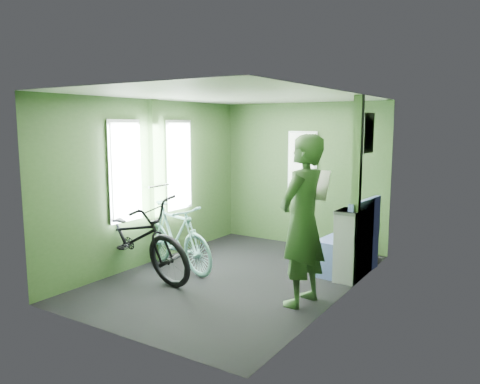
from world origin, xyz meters
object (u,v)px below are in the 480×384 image
object	(u,v)px
bicycle_black	(134,277)
waste_box	(348,246)
bicycle_mint	(176,269)
bench_seat	(348,250)
passenger	(302,221)

from	to	relation	value
bicycle_black	waste_box	xyz separation A→B (m)	(2.38, 1.35, 0.45)
bicycle_black	bicycle_mint	size ratio (longest dim) A/B	1.31
bicycle_black	bench_seat	xyz separation A→B (m)	(2.27, 1.68, 0.29)
bench_seat	bicycle_mint	bearing A→B (deg)	-146.03
passenger	bench_seat	distance (m)	1.49
bicycle_mint	waste_box	bearing A→B (deg)	-53.34
bicycle_black	passenger	world-z (taller)	passenger
bicycle_mint	waste_box	distance (m)	2.32
bicycle_mint	waste_box	xyz separation A→B (m)	(2.12, 0.82, 0.45)
bicycle_mint	waste_box	world-z (taller)	waste_box
bench_seat	waste_box	bearing A→B (deg)	-67.05
bicycle_black	bicycle_mint	world-z (taller)	bicycle_black
bicycle_black	passenger	distance (m)	2.42
bicycle_black	passenger	bearing A→B (deg)	-74.06
bicycle_black	waste_box	world-z (taller)	waste_box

